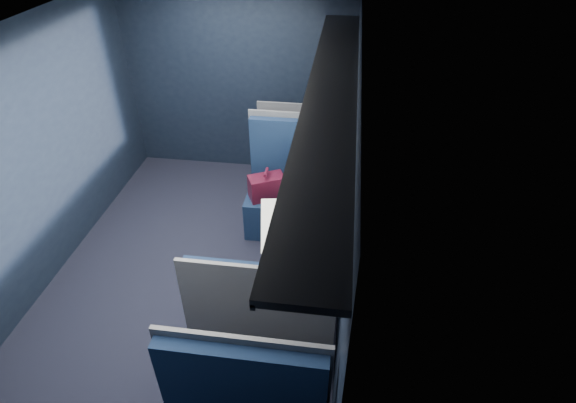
# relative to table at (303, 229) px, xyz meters

# --- Properties ---
(ground) EXTENTS (2.80, 4.20, 0.01)m
(ground) POSITION_rel_table_xyz_m (-1.03, 0.00, -0.67)
(ground) COLOR black
(room_shell) EXTENTS (3.00, 4.40, 2.40)m
(room_shell) POSITION_rel_table_xyz_m (-1.01, 0.00, 0.81)
(room_shell) COLOR black
(room_shell) RESTS_ON ground
(table) EXTENTS (0.62, 1.00, 0.74)m
(table) POSITION_rel_table_xyz_m (0.00, 0.00, 0.00)
(table) COLOR #54565E
(table) RESTS_ON ground
(seat_bay_near) EXTENTS (1.04, 0.62, 1.26)m
(seat_bay_near) POSITION_rel_table_xyz_m (-0.20, 0.87, -0.24)
(seat_bay_near) COLOR #0B1833
(seat_bay_near) RESTS_ON ground
(seat_bay_far) EXTENTS (1.04, 0.62, 1.26)m
(seat_bay_far) POSITION_rel_table_xyz_m (-0.18, -0.87, -0.25)
(seat_bay_far) COLOR #0B1833
(seat_bay_far) RESTS_ON ground
(seat_row_front) EXTENTS (1.04, 0.51, 1.16)m
(seat_row_front) POSITION_rel_table_xyz_m (-0.18, 1.80, -0.25)
(seat_row_front) COLOR #0B1833
(seat_row_front) RESTS_ON ground
(man) EXTENTS (0.53, 0.56, 1.32)m
(man) POSITION_rel_table_xyz_m (0.07, 0.70, 0.06)
(man) COLOR black
(man) RESTS_ON ground
(woman) EXTENTS (0.53, 0.56, 1.32)m
(woman) POSITION_rel_table_xyz_m (0.07, -0.71, 0.06)
(woman) COLOR black
(woman) RESTS_ON ground
(papers) EXTENTS (0.65, 0.84, 0.01)m
(papers) POSITION_rel_table_xyz_m (-0.10, -0.04, 0.08)
(papers) COLOR white
(papers) RESTS_ON table
(laptop) EXTENTS (0.23, 0.30, 0.21)m
(laptop) POSITION_rel_table_xyz_m (0.31, 0.02, 0.14)
(laptop) COLOR silver
(laptop) RESTS_ON table
(bottle_small) EXTENTS (0.06, 0.06, 0.21)m
(bottle_small) POSITION_rel_table_xyz_m (0.25, 0.38, 0.17)
(bottle_small) COLOR silver
(bottle_small) RESTS_ON table
(cup) EXTENTS (0.08, 0.08, 0.10)m
(cup) POSITION_rel_table_xyz_m (0.30, 0.34, 0.13)
(cup) COLOR white
(cup) RESTS_ON table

